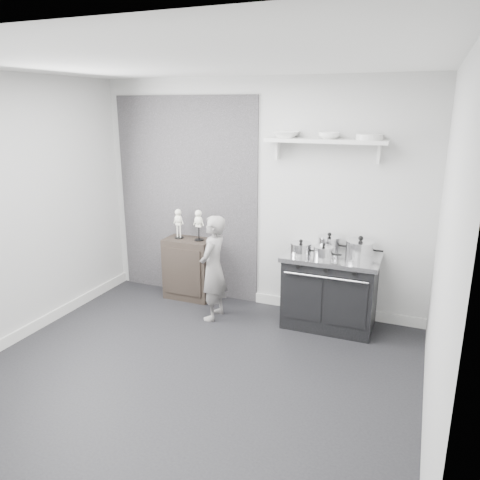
# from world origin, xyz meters

# --- Properties ---
(ground) EXTENTS (4.00, 4.00, 0.00)m
(ground) POSITION_xyz_m (0.00, 0.00, 0.00)
(ground) COLOR black
(ground) RESTS_ON ground
(room_shell) EXTENTS (4.02, 3.62, 2.71)m
(room_shell) POSITION_xyz_m (-0.09, 0.15, 1.64)
(room_shell) COLOR #BABAB8
(room_shell) RESTS_ON ground
(wall_shelf) EXTENTS (1.30, 0.26, 0.24)m
(wall_shelf) POSITION_xyz_m (0.80, 1.68, 2.01)
(wall_shelf) COLOR silver
(wall_shelf) RESTS_ON room_shell
(stove) EXTENTS (1.03, 0.64, 0.82)m
(stove) POSITION_xyz_m (0.97, 1.48, 0.41)
(stove) COLOR black
(stove) RESTS_ON ground
(side_cabinet) EXTENTS (0.60, 0.35, 0.78)m
(side_cabinet) POSITION_xyz_m (-0.85, 1.61, 0.39)
(side_cabinet) COLOR black
(side_cabinet) RESTS_ON ground
(child) EXTENTS (0.29, 0.45, 1.22)m
(child) POSITION_xyz_m (-0.31, 1.18, 0.61)
(child) COLOR gray
(child) RESTS_ON ground
(pot_front_left) EXTENTS (0.32, 0.23, 0.17)m
(pot_front_left) POSITION_xyz_m (0.65, 1.38, 0.89)
(pot_front_left) COLOR silver
(pot_front_left) RESTS_ON stove
(pot_back_left) EXTENTS (0.34, 0.25, 0.21)m
(pot_back_left) POSITION_xyz_m (0.91, 1.62, 0.91)
(pot_back_left) COLOR silver
(pot_back_left) RESTS_ON stove
(pot_back_right) EXTENTS (0.40, 0.31, 0.22)m
(pot_back_right) POSITION_xyz_m (1.25, 1.58, 0.91)
(pot_back_right) COLOR silver
(pot_back_right) RESTS_ON stove
(pot_front_center) EXTENTS (0.30, 0.21, 0.17)m
(pot_front_center) POSITION_xyz_m (0.90, 1.35, 0.89)
(pot_front_center) COLOR silver
(pot_front_center) RESTS_ON stove
(skeleton_full) EXTENTS (0.12, 0.08, 0.43)m
(skeleton_full) POSITION_xyz_m (-0.98, 1.61, 0.99)
(skeleton_full) COLOR white
(skeleton_full) RESTS_ON side_cabinet
(skeleton_torso) EXTENTS (0.12, 0.08, 0.44)m
(skeleton_torso) POSITION_xyz_m (-0.70, 1.61, 1.00)
(skeleton_torso) COLOR white
(skeleton_torso) RESTS_ON side_cabinet
(bowl_large) EXTENTS (0.29, 0.29, 0.07)m
(bowl_large) POSITION_xyz_m (0.36, 1.67, 2.08)
(bowl_large) COLOR white
(bowl_large) RESTS_ON wall_shelf
(bowl_small) EXTENTS (0.22, 0.22, 0.07)m
(bowl_small) POSITION_xyz_m (0.83, 1.67, 2.07)
(bowl_small) COLOR white
(bowl_small) RESTS_ON wall_shelf
(plate_stack) EXTENTS (0.27, 0.27, 0.06)m
(plate_stack) POSITION_xyz_m (1.25, 1.67, 2.07)
(plate_stack) COLOR silver
(plate_stack) RESTS_ON wall_shelf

